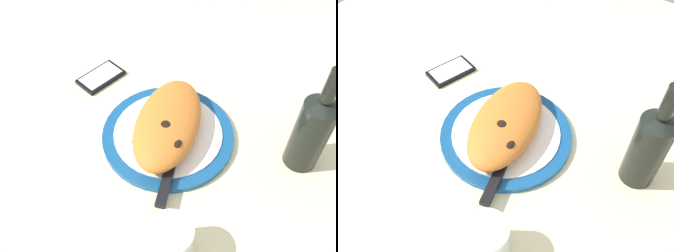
# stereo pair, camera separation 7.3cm
# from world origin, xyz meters

# --- Properties ---
(ground_plane) EXTENTS (1.50, 1.50, 0.03)m
(ground_plane) POSITION_xyz_m (0.00, 0.00, -0.01)
(ground_plane) COLOR beige
(plate) EXTENTS (0.29, 0.29, 0.02)m
(plate) POSITION_xyz_m (0.00, 0.00, 0.01)
(plate) COLOR navy
(plate) RESTS_ON ground_plane
(calzone) EXTENTS (0.29, 0.20, 0.06)m
(calzone) POSITION_xyz_m (0.00, 0.00, 0.05)
(calzone) COLOR orange
(calzone) RESTS_ON plate
(fork) EXTENTS (0.17, 0.02, 0.00)m
(fork) POSITION_xyz_m (-0.00, -0.06, 0.02)
(fork) COLOR silver
(fork) RESTS_ON plate
(knife) EXTENTS (0.23, 0.09, 0.01)m
(knife) POSITION_xyz_m (0.09, 0.05, 0.02)
(knife) COLOR silver
(knife) RESTS_ON plate
(smartphone) EXTENTS (0.13, 0.09, 0.01)m
(smartphone) POSITION_xyz_m (-0.08, -0.24, 0.01)
(smartphone) COLOR black
(smartphone) RESTS_ON ground_plane
(water_glass) EXTENTS (0.08, 0.08, 0.08)m
(water_glass) POSITION_xyz_m (0.22, 0.13, 0.04)
(water_glass) COLOR silver
(water_glass) RESTS_ON ground_plane
(wine_bottle) EXTENTS (0.07, 0.07, 0.25)m
(wine_bottle) POSITION_xyz_m (-0.08, 0.27, 0.10)
(wine_bottle) COLOR black
(wine_bottle) RESTS_ON ground_plane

